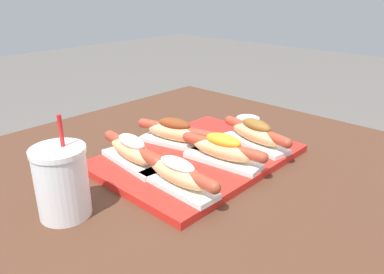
% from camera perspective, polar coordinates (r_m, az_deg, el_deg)
% --- Properties ---
extents(patio_table, '(1.03, 1.01, 0.69)m').
position_cam_1_polar(patio_table, '(1.15, 0.32, -18.54)').
color(patio_table, '#4C2D1E').
rests_on(patio_table, ground_plane).
extents(serving_tray, '(0.47, 0.35, 0.02)m').
position_cam_1_polar(serving_tray, '(0.94, 0.90, -3.09)').
color(serving_tray, red).
rests_on(serving_tray, patio_table).
extents(hot_dog_0, '(0.07, 0.23, 0.07)m').
position_cam_1_polar(hot_dog_0, '(0.77, -2.23, -5.59)').
color(hot_dog_0, white).
rests_on(hot_dog_0, serving_tray).
extents(hot_dog_1, '(0.08, 0.23, 0.07)m').
position_cam_1_polar(hot_dog_1, '(0.88, 4.75, -1.91)').
color(hot_dog_1, white).
rests_on(hot_dog_1, serving_tray).
extents(hot_dog_2, '(0.09, 0.23, 0.07)m').
position_cam_1_polar(hot_dog_2, '(0.98, 9.72, 0.52)').
color(hot_dog_2, white).
rests_on(hot_dog_2, serving_tray).
extents(hot_dog_3, '(0.08, 0.23, 0.07)m').
position_cam_1_polar(hot_dog_3, '(0.88, -9.14, -2.06)').
color(hot_dog_3, white).
rests_on(hot_dog_3, serving_tray).
extents(hot_dog_4, '(0.11, 0.22, 0.07)m').
position_cam_1_polar(hot_dog_4, '(0.98, -2.65, 0.77)').
color(hot_dog_4, white).
rests_on(hot_dog_4, serving_tray).
extents(sauce_bowl, '(0.07, 0.07, 0.02)m').
position_cam_1_polar(sauce_bowl, '(1.19, 8.50, 2.49)').
color(sauce_bowl, white).
rests_on(sauce_bowl, patio_table).
extents(drink_cup, '(0.10, 0.10, 0.20)m').
position_cam_1_polar(drink_cup, '(0.73, -19.04, -6.61)').
color(drink_cup, white).
rests_on(drink_cup, patio_table).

